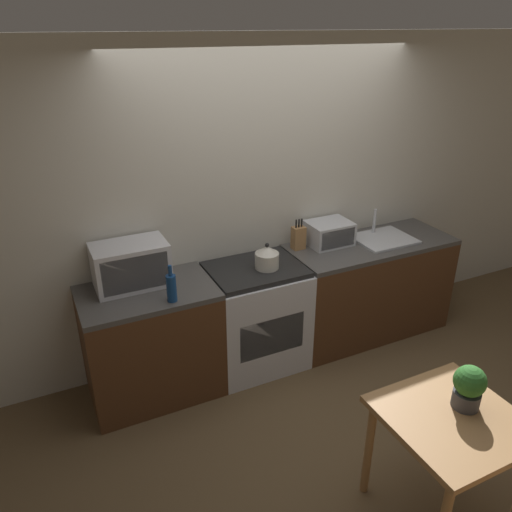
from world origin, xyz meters
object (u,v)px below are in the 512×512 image
at_px(bottle, 171,287).
at_px(stove_range, 255,316).
at_px(toaster_oven, 329,233).
at_px(dining_table, 450,432).
at_px(microwave, 131,265).
at_px(kettle, 267,257).

bearing_deg(bottle, stove_range, 16.28).
distance_m(toaster_oven, dining_table, 2.00).
height_order(microwave, dining_table, microwave).
bearing_deg(stove_range, kettle, -29.14).
bearing_deg(dining_table, microwave, 123.96).
relative_size(stove_range, dining_table, 1.24).
xyz_separation_m(kettle, dining_table, (0.26, -1.73, -0.38)).
xyz_separation_m(kettle, microwave, (-1.02, 0.17, 0.07)).
relative_size(stove_range, bottle, 3.30).
bearing_deg(microwave, kettle, -9.51).
height_order(stove_range, dining_table, stove_range).
distance_m(bottle, dining_table, 1.94).
xyz_separation_m(kettle, toaster_oven, (0.70, 0.19, 0.01)).
height_order(kettle, toaster_oven, kettle).
height_order(kettle, dining_table, kettle).
distance_m(kettle, dining_table, 1.79).
relative_size(bottle, dining_table, 0.38).
relative_size(stove_range, toaster_oven, 2.42).
height_order(stove_range, toaster_oven, toaster_oven).
height_order(bottle, toaster_oven, bottle).
relative_size(kettle, microwave, 0.40).
distance_m(kettle, bottle, 0.84).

